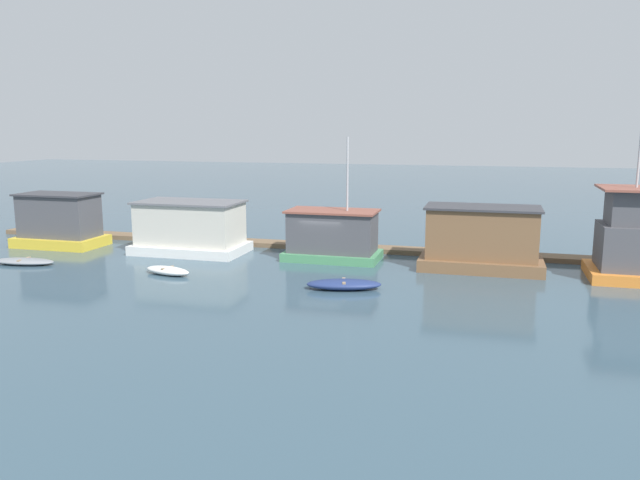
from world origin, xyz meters
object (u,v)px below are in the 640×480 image
at_px(houseboat_yellow, 60,222).
at_px(dinghy_grey, 24,261).
at_px(dinghy_white, 168,271).
at_px(dinghy_navy, 344,284).
at_px(houseboat_green, 333,236).
at_px(houseboat_white, 190,228).
at_px(houseboat_brown, 481,240).

bearing_deg(houseboat_yellow, dinghy_grey, -72.81).
relative_size(dinghy_grey, dinghy_white, 1.28).
relative_size(houseboat_yellow, dinghy_navy, 1.45).
bearing_deg(dinghy_grey, houseboat_green, 19.89).
xyz_separation_m(houseboat_green, dinghy_white, (-7.64, -6.21, -1.23)).
xyz_separation_m(houseboat_white, dinghy_grey, (-7.78, -5.76, -1.40)).
distance_m(houseboat_yellow, houseboat_white, 9.48).
distance_m(houseboat_white, houseboat_brown, 17.88).
distance_m(dinghy_grey, dinghy_white, 9.35).
bearing_deg(houseboat_white, houseboat_brown, 0.38).
bearing_deg(dinghy_white, houseboat_yellow, 153.32).
bearing_deg(dinghy_navy, houseboat_brown, 45.39).
distance_m(houseboat_white, dinghy_grey, 9.78).
distance_m(houseboat_white, dinghy_white, 6.18).
bearing_deg(houseboat_green, houseboat_brown, -1.79).
xyz_separation_m(dinghy_grey, dinghy_navy, (19.28, -0.59, 0.07)).
height_order(houseboat_yellow, dinghy_navy, houseboat_yellow).
bearing_deg(houseboat_yellow, houseboat_white, 1.67).
distance_m(dinghy_white, dinghy_navy, 9.95).
height_order(houseboat_yellow, houseboat_white, houseboat_yellow).
bearing_deg(houseboat_brown, dinghy_grey, -167.10).
distance_m(houseboat_green, dinghy_navy, 7.21).
relative_size(houseboat_white, houseboat_green, 0.94).
xyz_separation_m(houseboat_yellow, houseboat_brown, (27.35, 0.39, 0.01)).
xyz_separation_m(houseboat_green, houseboat_brown, (8.67, -0.27, 0.23)).
relative_size(houseboat_yellow, houseboat_green, 0.77).
bearing_deg(houseboat_green, dinghy_navy, -71.16).
height_order(houseboat_brown, dinghy_grey, houseboat_brown).
bearing_deg(houseboat_green, houseboat_white, -177.58).
bearing_deg(houseboat_white, dinghy_white, -74.96).
height_order(houseboat_green, dinghy_navy, houseboat_green).
relative_size(houseboat_green, dinghy_navy, 1.88).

